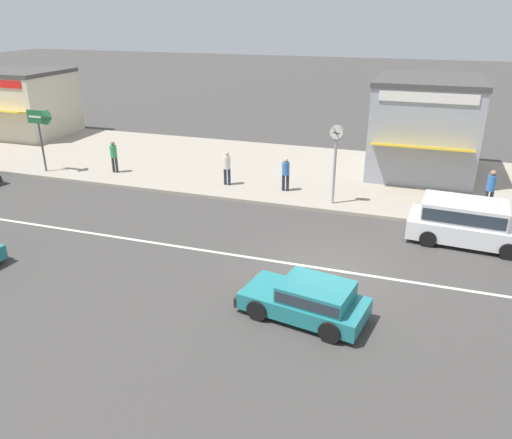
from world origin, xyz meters
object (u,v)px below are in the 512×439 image
at_px(street_clock, 336,147).
at_px(arrow_signboard, 46,120).
at_px(pedestrian_near_clock, 227,166).
at_px(shopfront_mid_block, 25,102).
at_px(pedestrian_far_end, 114,154).
at_px(shopfront_far_kios, 424,126).
at_px(hatchback_teal_2, 308,299).
at_px(pedestrian_by_shop, 286,172).
at_px(pedestrian_mid_kerb, 491,187).
at_px(minivan_white_5, 467,221).

xyz_separation_m(street_clock, arrow_signboard, (-14.46, -0.08, 0.19)).
bearing_deg(pedestrian_near_clock, shopfront_mid_block, 160.90).
distance_m(pedestrian_far_end, shopfront_far_kios, 15.76).
bearing_deg(shopfront_mid_block, street_clock, -16.87).
xyz_separation_m(arrow_signboard, shopfront_mid_block, (-7.34, 6.70, -0.59)).
height_order(hatchback_teal_2, pedestrian_by_shop, pedestrian_by_shop).
bearing_deg(pedestrian_by_shop, pedestrian_mid_kerb, 2.23).
height_order(hatchback_teal_2, shopfront_far_kios, shopfront_far_kios).
bearing_deg(hatchback_teal_2, arrow_signboard, 150.82).
bearing_deg(pedestrian_by_shop, pedestrian_far_end, -179.83).
relative_size(minivan_white_5, arrow_signboard, 1.40).
xyz_separation_m(shopfront_mid_block, shopfront_far_kios, (25.20, -0.63, 0.28)).
relative_size(hatchback_teal_2, pedestrian_by_shop, 2.38).
xyz_separation_m(pedestrian_near_clock, pedestrian_by_shop, (2.87, 0.05, -0.04)).
xyz_separation_m(pedestrian_by_shop, pedestrian_far_end, (-9.08, -0.03, 0.04)).
bearing_deg(pedestrian_near_clock, pedestrian_by_shop, 1.05).
xyz_separation_m(hatchback_teal_2, pedestrian_far_end, (-12.33, 9.56, 0.51)).
relative_size(hatchback_teal_2, pedestrian_mid_kerb, 2.16).
height_order(street_clock, pedestrian_near_clock, street_clock).
bearing_deg(street_clock, pedestrian_far_end, 175.48).
xyz_separation_m(arrow_signboard, shopfront_far_kios, (17.86, 6.07, -0.30)).
bearing_deg(minivan_white_5, pedestrian_far_end, 169.96).
bearing_deg(hatchback_teal_2, shopfront_mid_block, 146.07).
relative_size(pedestrian_near_clock, shopfront_mid_block, 0.28).
relative_size(arrow_signboard, pedestrian_far_end, 1.96).
bearing_deg(pedestrian_by_shop, shopfront_far_kios, 41.19).
xyz_separation_m(hatchback_teal_2, pedestrian_by_shop, (-3.26, 9.58, 0.47)).
bearing_deg(pedestrian_far_end, shopfront_mid_block, 151.14).
xyz_separation_m(minivan_white_5, pedestrian_far_end, (-16.70, 2.96, 0.25)).
bearing_deg(minivan_white_5, hatchback_teal_2, -123.48).
relative_size(arrow_signboard, pedestrian_by_shop, 2.04).
bearing_deg(shopfront_far_kios, pedestrian_far_end, -161.12).
relative_size(pedestrian_by_shop, shopfront_mid_block, 0.27).
bearing_deg(street_clock, pedestrian_by_shop, 158.54).
distance_m(minivan_white_5, pedestrian_by_shop, 8.19).
xyz_separation_m(hatchback_teal_2, shopfront_far_kios, (2.52, 14.63, 1.94)).
distance_m(hatchback_teal_2, shopfront_far_kios, 14.97).
distance_m(pedestrian_by_shop, shopfront_mid_block, 20.28).
distance_m(shopfront_mid_block, shopfront_far_kios, 25.21).
relative_size(pedestrian_near_clock, pedestrian_mid_kerb, 0.94).
distance_m(minivan_white_5, pedestrian_far_end, 16.96).
bearing_deg(street_clock, minivan_white_5, -21.32).
bearing_deg(pedestrian_by_shop, minivan_white_5, -21.37).
xyz_separation_m(hatchback_teal_2, arrow_signboard, (-15.34, 8.57, 2.24)).
xyz_separation_m(minivan_white_5, arrow_signboard, (-19.71, 1.96, 1.99)).
bearing_deg(pedestrian_by_shop, street_clock, -21.46).
bearing_deg(shopfront_far_kios, minivan_white_5, -77.02).
bearing_deg(pedestrian_by_shop, hatchback_teal_2, -71.23).
distance_m(arrow_signboard, shopfront_far_kios, 18.86).
height_order(minivan_white_5, pedestrian_far_end, pedestrian_far_end).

